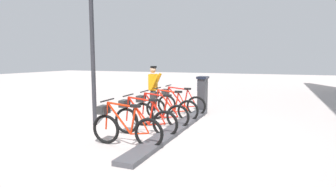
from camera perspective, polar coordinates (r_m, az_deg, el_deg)
ground_plane at (r=7.39m, az=1.47°, el=-7.79°), size 60.00×60.00×0.00m
dock_rail_base at (r=7.38m, az=1.48°, el=-7.42°), size 0.44×5.37×0.10m
payment_kiosk at (r=10.12m, az=7.14°, el=0.06°), size 0.36×0.52×1.28m
bike_docked_0 at (r=9.43m, az=2.32°, el=-1.86°), size 1.72×0.54×1.02m
bike_docked_1 at (r=8.59m, az=0.28°, el=-2.76°), size 1.72×0.54×1.02m
bike_docked_2 at (r=7.76m, az=-2.20°, el=-3.84°), size 1.72×0.54×1.02m
bike_docked_3 at (r=6.95m, az=-5.28°, el=-5.16°), size 1.72×0.54×1.02m
bike_docked_4 at (r=6.17m, az=-9.17°, el=-6.81°), size 1.72×0.54×1.02m
worker_near_rack at (r=9.73m, az=-3.05°, el=1.25°), size 0.50×0.68×1.66m
lamp_post at (r=8.15m, az=-15.48°, el=12.61°), size 0.32×0.32×4.18m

